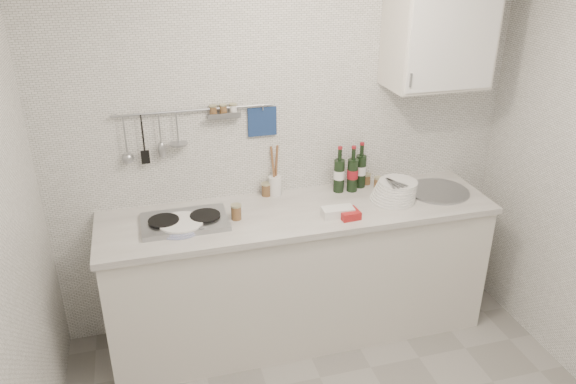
# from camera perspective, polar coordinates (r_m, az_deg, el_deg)

# --- Properties ---
(back_wall) EXTENTS (3.00, 0.02, 2.50)m
(back_wall) POSITION_cam_1_polar(r_m,az_deg,el_deg) (3.59, -0.15, 5.01)
(back_wall) COLOR silver
(back_wall) RESTS_ON floor
(counter) EXTENTS (2.44, 0.64, 0.96)m
(counter) POSITION_cam_1_polar(r_m,az_deg,el_deg) (3.71, 1.19, -8.48)
(counter) COLOR silver
(counter) RESTS_ON floor
(wall_rail) EXTENTS (0.98, 0.09, 0.34)m
(wall_rail) POSITION_cam_1_polar(r_m,az_deg,el_deg) (3.40, -9.80, 6.61)
(wall_rail) COLOR #93969B
(wall_rail) RESTS_ON back_wall
(wall_cabinet) EXTENTS (0.60, 0.38, 0.70)m
(wall_cabinet) POSITION_cam_1_polar(r_m,az_deg,el_deg) (3.59, 15.19, 15.74)
(wall_cabinet) COLOR silver
(wall_cabinet) RESTS_ON back_wall
(plate_stack_hob) EXTENTS (0.28, 0.28, 0.04)m
(plate_stack_hob) POSITION_cam_1_polar(r_m,az_deg,el_deg) (3.30, -10.91, -3.31)
(plate_stack_hob) COLOR #5263BB
(plate_stack_hob) RESTS_ON counter
(plate_stack_sink) EXTENTS (0.31, 0.30, 0.12)m
(plate_stack_sink) POSITION_cam_1_polar(r_m,az_deg,el_deg) (3.63, 10.82, 0.09)
(plate_stack_sink) COLOR white
(plate_stack_sink) RESTS_ON counter
(wine_bottles) EXTENTS (0.24, 0.12, 0.31)m
(wine_bottles) POSITION_cam_1_polar(r_m,az_deg,el_deg) (3.68, 6.43, 2.46)
(wine_bottles) COLOR black
(wine_bottles) RESTS_ON counter
(butter_dish) EXTENTS (0.19, 0.10, 0.06)m
(butter_dish) POSITION_cam_1_polar(r_m,az_deg,el_deg) (3.38, 5.07, -2.04)
(butter_dish) COLOR white
(butter_dish) RESTS_ON counter
(strawberry_punnet) EXTENTS (0.12, 0.12, 0.05)m
(strawberry_punnet) POSITION_cam_1_polar(r_m,az_deg,el_deg) (3.37, 6.20, -2.22)
(strawberry_punnet) COLOR red
(strawberry_punnet) RESTS_ON counter
(utensil_crock) EXTENTS (0.08, 0.08, 0.35)m
(utensil_crock) POSITION_cam_1_polar(r_m,az_deg,el_deg) (3.62, -1.33, 0.92)
(utensil_crock) COLOR white
(utensil_crock) RESTS_ON counter
(jar_a) EXTENTS (0.06, 0.06, 0.09)m
(jar_a) POSITION_cam_1_polar(r_m,az_deg,el_deg) (3.62, -2.24, 0.28)
(jar_a) COLOR brown
(jar_a) RESTS_ON counter
(jar_b) EXTENTS (0.06, 0.06, 0.07)m
(jar_b) POSITION_cam_1_polar(r_m,az_deg,el_deg) (3.83, 7.95, 1.34)
(jar_b) COLOR brown
(jar_b) RESTS_ON counter
(jar_c) EXTENTS (0.06, 0.06, 0.08)m
(jar_c) POSITION_cam_1_polar(r_m,az_deg,el_deg) (3.77, 9.13, 0.94)
(jar_c) COLOR brown
(jar_c) RESTS_ON counter
(jar_d) EXTENTS (0.06, 0.06, 0.09)m
(jar_d) POSITION_cam_1_polar(r_m,az_deg,el_deg) (3.34, -5.29, -2.02)
(jar_d) COLOR brown
(jar_d) RESTS_ON counter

